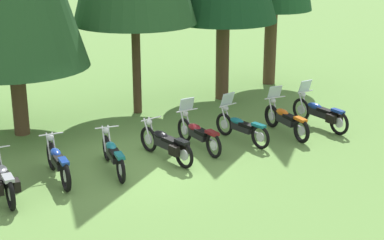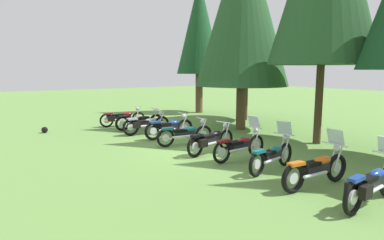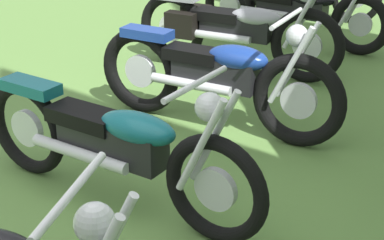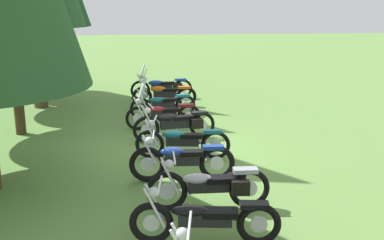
{
  "view_description": "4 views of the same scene",
  "coord_description": "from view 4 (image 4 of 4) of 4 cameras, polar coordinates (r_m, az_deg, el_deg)",
  "views": [
    {
      "loc": [
        -5.68,
        -13.61,
        6.02
      ],
      "look_at": [
        1.74,
        0.27,
        0.9
      ],
      "focal_mm": 56.13,
      "sensor_mm": 36.0,
      "label": 1
    },
    {
      "loc": [
        9.68,
        -6.63,
        2.82
      ],
      "look_at": [
        -0.98,
        0.4,
        0.89
      ],
      "focal_mm": 31.07,
      "sensor_mm": 36.0,
      "label": 2
    },
    {
      "loc": [
        2.38,
        1.97,
        2.24
      ],
      "look_at": [
        -1.05,
        0.34,
        0.56
      ],
      "focal_mm": 59.41,
      "sensor_mm": 36.0,
      "label": 3
    },
    {
      "loc": [
        -11.16,
        0.71,
        3.7
      ],
      "look_at": [
        0.67,
        -0.44,
        0.59
      ],
      "focal_mm": 43.08,
      "sensor_mm": 36.0,
      "label": 4
    }
  ],
  "objects": [
    {
      "name": "ground_plane",
      "position": [
        11.78,
        -1.83,
        -3.64
      ],
      "size": [
        80.0,
        80.0,
        0.0
      ],
      "primitive_type": "plane",
      "color": "#608C42"
    },
    {
      "name": "motorcycle_1",
      "position": [
        7.26,
        1.52,
        -12.11
      ],
      "size": [
        0.7,
        2.35,
        1.0
      ],
      "rotation": [
        0.0,
        0.0,
        1.45
      ],
      "color": "black",
      "rests_on": "ground_plane"
    },
    {
      "name": "motorcycle_2",
      "position": [
        8.36,
        2.32,
        -8.11
      ],
      "size": [
        0.65,
        2.26,
        1.03
      ],
      "rotation": [
        0.0,
        0.0,
        1.56
      ],
      "color": "black",
      "rests_on": "ground_plane"
    },
    {
      "name": "motorcycle_3",
      "position": [
        9.62,
        -1.31,
        -4.99
      ],
      "size": [
        0.61,
        2.22,
        1.03
      ],
      "rotation": [
        0.0,
        0.0,
        1.52
      ],
      "color": "black",
      "rests_on": "ground_plane"
    },
    {
      "name": "motorcycle_4",
      "position": [
        10.96,
        -1.27,
        -2.58
      ],
      "size": [
        0.63,
        2.27,
        1.0
      ],
      "rotation": [
        0.0,
        0.0,
        1.43
      ],
      "color": "black",
      "rests_on": "ground_plane"
    },
    {
      "name": "motorcycle_5",
      "position": [
        12.42,
        -1.99,
        -0.4
      ],
      "size": [
        0.84,
        2.26,
        1.01
      ],
      "rotation": [
        0.0,
        0.0,
        1.77
      ],
      "color": "black",
      "rests_on": "ground_plane"
    },
    {
      "name": "motorcycle_6",
      "position": [
        13.51,
        -3.69,
        0.82
      ],
      "size": [
        0.69,
        2.22,
        1.36
      ],
      "rotation": [
        0.0,
        0.0,
        1.64
      ],
      "color": "black",
      "rests_on": "ground_plane"
    },
    {
      "name": "motorcycle_7",
      "position": [
        14.88,
        -3.71,
        2.07
      ],
      "size": [
        0.72,
        2.15,
        1.36
      ],
      "rotation": [
        0.0,
        0.0,
        1.78
      ],
      "color": "black",
      "rests_on": "ground_plane"
    },
    {
      "name": "motorcycle_8",
      "position": [
        16.37,
        -3.56,
        3.27
      ],
      "size": [
        0.74,
        2.29,
        1.37
      ],
      "rotation": [
        0.0,
        0.0,
        1.53
      ],
      "color": "black",
      "rests_on": "ground_plane"
    },
    {
      "name": "motorcycle_9",
      "position": [
        17.66,
        -3.7,
        4.16
      ],
      "size": [
        0.67,
        2.37,
        1.38
      ],
      "rotation": [
        0.0,
        0.0,
        1.67
      ],
      "color": "black",
      "rests_on": "ground_plane"
    }
  ]
}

